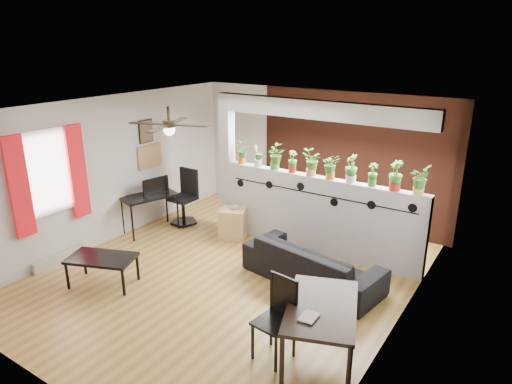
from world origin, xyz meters
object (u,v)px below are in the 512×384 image
at_px(potted_plant_5, 331,166).
at_px(cup, 235,207).
at_px(potted_plant_2, 275,156).
at_px(potted_plant_4, 311,162).
at_px(potted_plant_0, 242,152).
at_px(potted_plant_3, 293,161).
at_px(potted_plant_8, 396,175).
at_px(computer_desk, 149,199).
at_px(potted_plant_1, 258,155).
at_px(folding_chair, 279,311).
at_px(potted_plant_7, 373,174).
at_px(dining_table, 322,311).
at_px(potted_plant_9, 420,179).
at_px(sofa, 312,264).
at_px(office_chair, 185,200).
at_px(ceiling_fan, 169,126).
at_px(coffee_table, 102,260).
at_px(potted_plant_6, 351,168).
at_px(cube_shelf, 233,223).

xyz_separation_m(potted_plant_5, cup, (-1.68, -0.34, -0.95)).
height_order(potted_plant_2, potted_plant_4, same).
distance_m(potted_plant_0, potted_plant_3, 1.05).
distance_m(potted_plant_8, computer_desk, 4.48).
height_order(potted_plant_1, cup, potted_plant_1).
bearing_deg(potted_plant_1, folding_chair, -52.89).
distance_m(potted_plant_0, potted_plant_7, 2.46).
height_order(potted_plant_8, dining_table, potted_plant_8).
height_order(potted_plant_9, sofa, potted_plant_9).
bearing_deg(office_chair, ceiling_fan, -52.56).
relative_size(potted_plant_4, potted_plant_7, 1.21).
xyz_separation_m(dining_table, coffee_table, (-3.44, -0.28, -0.21)).
xyz_separation_m(potted_plant_6, potted_plant_9, (1.05, 0.00, -0.01)).
distance_m(cube_shelf, dining_table, 3.56).
bearing_deg(potted_plant_9, potted_plant_4, -180.00).
relative_size(office_chair, coffee_table, 0.98).
xyz_separation_m(cube_shelf, office_chair, (-1.21, 0.07, 0.19)).
bearing_deg(potted_plant_4, potted_plant_0, 180.00).
bearing_deg(potted_plant_1, potted_plant_2, 0.00).
relative_size(potted_plant_4, cube_shelf, 0.78).
distance_m(office_chair, dining_table, 4.59).
bearing_deg(cube_shelf, dining_table, -60.52).
xyz_separation_m(potted_plant_3, potted_plant_6, (1.05, -0.00, 0.04)).
bearing_deg(cube_shelf, potted_plant_7, -15.08).
distance_m(cube_shelf, cup, 0.34).
relative_size(ceiling_fan, potted_plant_8, 2.59).
height_order(ceiling_fan, potted_plant_6, ceiling_fan).
relative_size(cup, dining_table, 0.09).
bearing_deg(ceiling_fan, folding_chair, -20.63).
xyz_separation_m(potted_plant_4, potted_plant_8, (1.40, -0.00, 0.01)).
distance_m(potted_plant_3, potted_plant_4, 0.35).
xyz_separation_m(potted_plant_6, cube_shelf, (-2.08, -0.34, -1.31)).
relative_size(potted_plant_4, computer_desk, 0.39).
height_order(potted_plant_2, coffee_table, potted_plant_2).
relative_size(potted_plant_3, dining_table, 0.26).
xyz_separation_m(cup, office_chair, (-1.26, 0.07, -0.14)).
xyz_separation_m(dining_table, folding_chair, (-0.43, -0.22, -0.03)).
distance_m(potted_plant_4, dining_table, 3.03).
height_order(dining_table, folding_chair, folding_chair).
bearing_deg(office_chair, potted_plant_9, 3.62).
relative_size(potted_plant_6, potted_plant_9, 1.04).
xyz_separation_m(cup, computer_desk, (-1.54, -0.61, 0.04)).
distance_m(potted_plant_2, potted_plant_9, 2.46).
xyz_separation_m(potted_plant_8, computer_desk, (-4.28, -0.95, -0.93)).
relative_size(potted_plant_0, potted_plant_2, 0.89).
xyz_separation_m(potted_plant_8, folding_chair, (-0.41, -2.71, -1.01)).
height_order(office_chair, dining_table, office_chair).
height_order(potted_plant_5, cube_shelf, potted_plant_5).
bearing_deg(dining_table, office_chair, 151.10).
bearing_deg(cube_shelf, sofa, -41.31).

